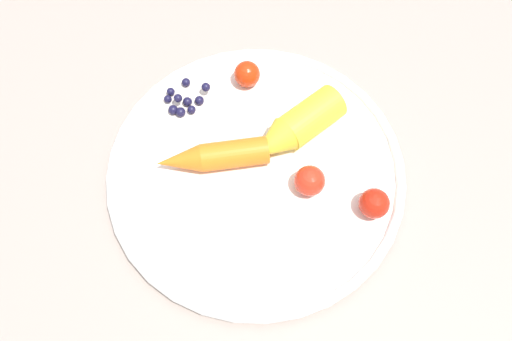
{
  "coord_description": "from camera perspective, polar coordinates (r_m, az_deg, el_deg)",
  "views": [
    {
      "loc": [
        0.17,
        0.21,
        1.29
      ],
      "look_at": [
        0.02,
        0.01,
        0.75
      ],
      "focal_mm": 36.34,
      "sensor_mm": 36.0,
      "label": 1
    }
  ],
  "objects": [
    {
      "name": "carrot_yellow",
      "position": [
        0.61,
        4.2,
        4.75
      ],
      "size": [
        0.13,
        0.05,
        0.04
      ],
      "color": "yellow",
      "rests_on": "plate"
    },
    {
      "name": "ground_plane",
      "position": [
        1.32,
        0.36,
        -13.22
      ],
      "size": [
        6.0,
        6.0,
        0.0
      ],
      "primitive_type": "plane",
      "color": "#3E303F"
    },
    {
      "name": "tomato_near",
      "position": [
        0.65,
        -0.99,
        10.56
      ],
      "size": [
        0.03,
        0.03,
        0.03
      ],
      "primitive_type": "sphere",
      "color": "red",
      "rests_on": "plate"
    },
    {
      "name": "dining_table",
      "position": [
        0.7,
        0.66,
        -2.27
      ],
      "size": [
        1.04,
        0.93,
        0.74
      ],
      "color": "gray",
      "rests_on": "ground_plane"
    },
    {
      "name": "blueberry_pile",
      "position": [
        0.65,
        -7.91,
        7.69
      ],
      "size": [
        0.06,
        0.05,
        0.02
      ],
      "color": "#191638",
      "rests_on": "plate"
    },
    {
      "name": "tomato_mid",
      "position": [
        0.58,
        12.87,
        -3.56
      ],
      "size": [
        0.03,
        0.03,
        0.03
      ],
      "primitive_type": "sphere",
      "color": "red",
      "rests_on": "plate"
    },
    {
      "name": "carrot_orange",
      "position": [
        0.59,
        -4.81,
        1.54
      ],
      "size": [
        0.13,
        0.09,
        0.03
      ],
      "color": "orange",
      "rests_on": "plate"
    },
    {
      "name": "tomato_far",
      "position": [
        0.58,
        5.93,
        -1.14
      ],
      "size": [
        0.04,
        0.04,
        0.04
      ],
      "primitive_type": "sphere",
      "color": "red",
      "rests_on": "plate"
    },
    {
      "name": "plate",
      "position": [
        0.6,
        0.0,
        -0.12
      ],
      "size": [
        0.35,
        0.35,
        0.02
      ],
      "color": "white",
      "rests_on": "dining_table"
    }
  ]
}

